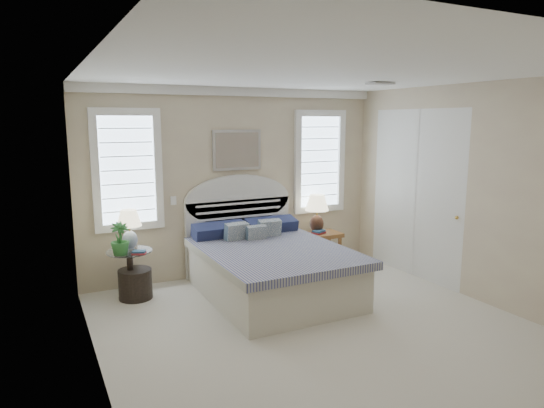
{
  "coord_description": "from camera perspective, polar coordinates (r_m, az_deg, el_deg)",
  "views": [
    {
      "loc": [
        -2.68,
        -4.01,
        2.24
      ],
      "look_at": [
        -0.17,
        1.0,
        1.27
      ],
      "focal_mm": 32.0,
      "sensor_mm": 36.0,
      "label": 1
    }
  ],
  "objects": [
    {
      "name": "switch_plate",
      "position": [
        6.81,
        -11.52,
        0.4
      ],
      "size": [
        0.08,
        0.01,
        0.12
      ],
      "primitive_type": "cube",
      "color": "white",
      "rests_on": "wall_back"
    },
    {
      "name": "wall_right",
      "position": [
        6.42,
        24.02,
        0.99
      ],
      "size": [
        0.02,
        5.0,
        2.7
      ],
      "primitive_type": "cube",
      "color": "#C2AD92",
      "rests_on": "floor"
    },
    {
      "name": "floor_pot",
      "position": [
        6.47,
        -15.77,
        -9.04
      ],
      "size": [
        0.56,
        0.56,
        0.38
      ],
      "primitive_type": "cylinder",
      "rotation": [
        0.0,
        0.0,
        0.44
      ],
      "color": "black",
      "rests_on": "floor"
    },
    {
      "name": "books_left",
      "position": [
        6.16,
        -15.37,
        -5.51
      ],
      "size": [
        0.19,
        0.17,
        0.04
      ],
      "rotation": [
        0.0,
        0.0,
        -0.4
      ],
      "color": "maroon",
      "rests_on": "side_table_left"
    },
    {
      "name": "window_right",
      "position": [
        7.7,
        5.56,
        4.99
      ],
      "size": [
        0.9,
        0.06,
        1.6
      ],
      "primitive_type": "cube",
      "color": "silver",
      "rests_on": "wall_back"
    },
    {
      "name": "potted_plant",
      "position": [
        6.14,
        -17.46,
        -3.93
      ],
      "size": [
        0.26,
        0.26,
        0.4
      ],
      "primitive_type": "imported",
      "rotation": [
        0.0,
        0.0,
        0.2
      ],
      "color": "#2F7636",
      "rests_on": "side_table_left"
    },
    {
      "name": "floor",
      "position": [
        5.32,
        6.73,
        -15.15
      ],
      "size": [
        4.5,
        5.0,
        0.01
      ],
      "primitive_type": "cube",
      "color": "beige",
      "rests_on": "ground"
    },
    {
      "name": "side_table_left",
      "position": [
        6.42,
        -16.33,
        -7.37
      ],
      "size": [
        0.56,
        0.56,
        0.63
      ],
      "color": "black",
      "rests_on": "floor"
    },
    {
      "name": "crown_molding",
      "position": [
        7.02,
        -4.19,
        13.05
      ],
      "size": [
        4.5,
        0.08,
        0.12
      ],
      "primitive_type": "cube",
      "color": "white",
      "rests_on": "wall_back"
    },
    {
      "name": "books_right",
      "position": [
        7.46,
        5.53,
        -3.29
      ],
      "size": [
        0.23,
        0.2,
        0.05
      ],
      "rotation": [
        0.0,
        0.0,
        0.34
      ],
      "color": "maroon",
      "rests_on": "nightstand_right"
    },
    {
      "name": "nightstand_right",
      "position": [
        7.57,
        6.09,
        -4.43
      ],
      "size": [
        0.5,
        0.4,
        0.53
      ],
      "color": "brown",
      "rests_on": "floor"
    },
    {
      "name": "ceiling",
      "position": [
        4.85,
        7.39,
        15.18
      ],
      "size": [
        4.5,
        5.0,
        0.01
      ],
      "primitive_type": "cube",
      "color": "white",
      "rests_on": "wall_back"
    },
    {
      "name": "hvac_vent",
      "position": [
        6.2,
        12.62,
        13.65
      ],
      "size": [
        0.3,
        0.2,
        0.02
      ],
      "primitive_type": "cube",
      "color": "#B2B2B2",
      "rests_on": "ceiling"
    },
    {
      "name": "lamp_right",
      "position": [
        7.5,
        5.31,
        -0.61
      ],
      "size": [
        0.42,
        0.42,
        0.59
      ],
      "rotation": [
        0.0,
        0.0,
        -0.18
      ],
      "color": "black",
      "rests_on": "nightstand_right"
    },
    {
      "name": "painting",
      "position": [
        7.02,
        -4.11,
        6.35
      ],
      "size": [
        0.74,
        0.04,
        0.58
      ],
      "primitive_type": "cube",
      "color": "silver",
      "rests_on": "wall_back"
    },
    {
      "name": "bed",
      "position": [
        6.37,
        -0.46,
        -7.12
      ],
      "size": [
        1.72,
        2.28,
        1.47
      ],
      "color": "beige",
      "rests_on": "floor"
    },
    {
      "name": "window_left",
      "position": [
        6.62,
        -16.66,
        3.85
      ],
      "size": [
        0.9,
        0.06,
        1.6
      ],
      "primitive_type": "cube",
      "color": "silver",
      "rests_on": "wall_back"
    },
    {
      "name": "wall_left",
      "position": [
        4.13,
        -19.97,
        -3.21
      ],
      "size": [
        0.02,
        5.0,
        2.7
      ],
      "primitive_type": "cube",
      "color": "#C2AD92",
      "rests_on": "floor"
    },
    {
      "name": "lamp_left",
      "position": [
        6.38,
        -16.45,
        -2.36
      ],
      "size": [
        0.33,
        0.33,
        0.51
      ],
      "rotation": [
        0.0,
        0.0,
        0.06
      ],
      "color": "silver",
      "rests_on": "side_table_left"
    },
    {
      "name": "closet_door",
      "position": [
        7.24,
        16.52,
        1.14
      ],
      "size": [
        0.02,
        1.8,
        2.4
      ],
      "primitive_type": "cube",
      "color": "white",
      "rests_on": "floor"
    },
    {
      "name": "wall_back",
      "position": [
        7.1,
        -4.19,
        2.58
      ],
      "size": [
        4.5,
        0.02,
        2.7
      ],
      "primitive_type": "cube",
      "color": "#C2AD92",
      "rests_on": "floor"
    }
  ]
}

